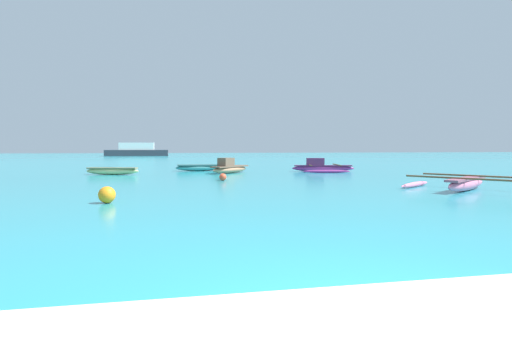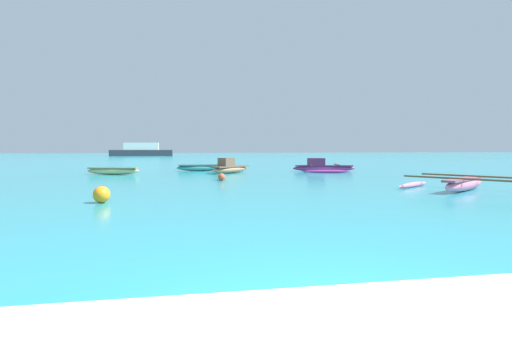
{
  "view_description": "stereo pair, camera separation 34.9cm",
  "coord_description": "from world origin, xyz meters",
  "px_view_note": "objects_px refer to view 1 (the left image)",
  "views": [
    {
      "loc": [
        -1.84,
        -2.88,
        1.58
      ],
      "look_at": [
        2.72,
        19.95,
        0.25
      ],
      "focal_mm": 28.0,
      "sensor_mm": 36.0,
      "label": 1
    },
    {
      "loc": [
        -1.5,
        -2.95,
        1.58
      ],
      "look_at": [
        2.72,
        19.95,
        0.25
      ],
      "focal_mm": 28.0,
      "sensor_mm": 36.0,
      "label": 2
    }
  ],
  "objects_px": {
    "mooring_buoy_1": "(107,195)",
    "moored_boat_4": "(322,167)",
    "mooring_buoy_0": "(223,177)",
    "moored_boat_0": "(467,184)",
    "moored_boat_1": "(199,167)",
    "distant_ferry": "(137,151)",
    "moored_boat_3": "(112,171)",
    "moored_boat_2": "(229,168)"
  },
  "relations": [
    {
      "from": "mooring_buoy_1",
      "to": "moored_boat_4",
      "type": "bearing_deg",
      "value": 49.01
    },
    {
      "from": "moored_boat_4",
      "to": "mooring_buoy_0",
      "type": "xyz_separation_m",
      "value": [
        -7.29,
        -5.98,
        -0.11
      ]
    },
    {
      "from": "moored_boat_0",
      "to": "moored_boat_4",
      "type": "relative_size",
      "value": 1.16
    },
    {
      "from": "moored_boat_1",
      "to": "distant_ferry",
      "type": "relative_size",
      "value": 0.28
    },
    {
      "from": "moored_boat_4",
      "to": "moored_boat_3",
      "type": "bearing_deg",
      "value": -165.54
    },
    {
      "from": "moored_boat_1",
      "to": "mooring_buoy_1",
      "type": "xyz_separation_m",
      "value": [
        -3.48,
        -15.46,
        -0.0
      ]
    },
    {
      "from": "distant_ferry",
      "to": "mooring_buoy_0",
      "type": "bearing_deg",
      "value": -80.96
    },
    {
      "from": "moored_boat_0",
      "to": "mooring_buoy_1",
      "type": "xyz_separation_m",
      "value": [
        -12.49,
        -0.98,
        -0.0
      ]
    },
    {
      "from": "mooring_buoy_1",
      "to": "moored_boat_1",
      "type": "bearing_deg",
      "value": 77.31
    },
    {
      "from": "moored_boat_0",
      "to": "moored_boat_1",
      "type": "xyz_separation_m",
      "value": [
        -9.01,
        14.48,
        -0.0
      ]
    },
    {
      "from": "moored_boat_2",
      "to": "moored_boat_3",
      "type": "height_order",
      "value": "moored_boat_2"
    },
    {
      "from": "moored_boat_2",
      "to": "moored_boat_3",
      "type": "relative_size",
      "value": 0.91
    },
    {
      "from": "moored_boat_0",
      "to": "distant_ferry",
      "type": "bearing_deg",
      "value": 70.02
    },
    {
      "from": "moored_boat_0",
      "to": "moored_boat_1",
      "type": "height_order",
      "value": "moored_boat_0"
    },
    {
      "from": "moored_boat_0",
      "to": "mooring_buoy_0",
      "type": "height_order",
      "value": "moored_boat_0"
    },
    {
      "from": "moored_boat_3",
      "to": "mooring_buoy_0",
      "type": "distance_m",
      "value": 7.97
    },
    {
      "from": "moored_boat_0",
      "to": "mooring_buoy_1",
      "type": "bearing_deg",
      "value": 149.38
    },
    {
      "from": "mooring_buoy_0",
      "to": "moored_boat_1",
      "type": "bearing_deg",
      "value": 94.52
    },
    {
      "from": "moored_boat_1",
      "to": "moored_boat_4",
      "type": "height_order",
      "value": "moored_boat_4"
    },
    {
      "from": "moored_boat_1",
      "to": "mooring_buoy_0",
      "type": "height_order",
      "value": "moored_boat_1"
    },
    {
      "from": "moored_boat_4",
      "to": "mooring_buoy_0",
      "type": "relative_size",
      "value": 11.82
    },
    {
      "from": "mooring_buoy_1",
      "to": "distant_ferry",
      "type": "bearing_deg",
      "value": 94.61
    },
    {
      "from": "moored_boat_1",
      "to": "distant_ferry",
      "type": "height_order",
      "value": "distant_ferry"
    },
    {
      "from": "moored_boat_1",
      "to": "moored_boat_4",
      "type": "distance_m",
      "value": 8.28
    },
    {
      "from": "moored_boat_1",
      "to": "moored_boat_3",
      "type": "bearing_deg",
      "value": -151.89
    },
    {
      "from": "moored_boat_2",
      "to": "mooring_buoy_0",
      "type": "relative_size",
      "value": 8.27
    },
    {
      "from": "moored_boat_3",
      "to": "mooring_buoy_1",
      "type": "height_order",
      "value": "mooring_buoy_1"
    },
    {
      "from": "moored_boat_1",
      "to": "moored_boat_4",
      "type": "bearing_deg",
      "value": -17.15
    },
    {
      "from": "distant_ferry",
      "to": "moored_boat_3",
      "type": "bearing_deg",
      "value": -86.13
    },
    {
      "from": "moored_boat_3",
      "to": "mooring_buoy_0",
      "type": "height_order",
      "value": "moored_boat_3"
    },
    {
      "from": "moored_boat_3",
      "to": "mooring_buoy_0",
      "type": "relative_size",
      "value": 9.05
    },
    {
      "from": "moored_boat_0",
      "to": "moored_boat_2",
      "type": "height_order",
      "value": "moored_boat_2"
    },
    {
      "from": "moored_boat_3",
      "to": "moored_boat_4",
      "type": "relative_size",
      "value": 0.77
    },
    {
      "from": "moored_boat_4",
      "to": "moored_boat_2",
      "type": "bearing_deg",
      "value": -163.67
    },
    {
      "from": "moored_boat_1",
      "to": "moored_boat_2",
      "type": "distance_m",
      "value": 3.27
    },
    {
      "from": "mooring_buoy_1",
      "to": "distant_ferry",
      "type": "distance_m",
      "value": 67.44
    },
    {
      "from": "moored_boat_0",
      "to": "moored_boat_2",
      "type": "distance_m",
      "value": 13.79
    },
    {
      "from": "moored_boat_2",
      "to": "moored_boat_4",
      "type": "xyz_separation_m",
      "value": [
        6.25,
        0.48,
        -0.05
      ]
    },
    {
      "from": "moored_boat_3",
      "to": "mooring_buoy_0",
      "type": "bearing_deg",
      "value": -28.6
    },
    {
      "from": "moored_boat_1",
      "to": "mooring_buoy_1",
      "type": "bearing_deg",
      "value": -103.65
    },
    {
      "from": "mooring_buoy_0",
      "to": "mooring_buoy_1",
      "type": "height_order",
      "value": "mooring_buoy_1"
    },
    {
      "from": "mooring_buoy_0",
      "to": "moored_boat_4",
      "type": "bearing_deg",
      "value": 39.36
    }
  ]
}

